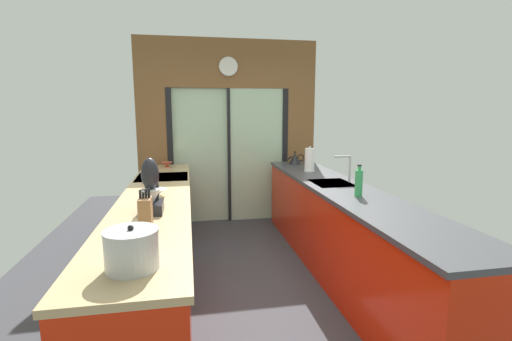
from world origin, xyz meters
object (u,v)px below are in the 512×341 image
(stock_pot, at_px, (132,249))
(paper_towel_roll, at_px, (310,160))
(mixing_bowl_near, at_px, (157,192))
(stand_mixer, at_px, (151,192))
(mixing_bowl_far, at_px, (167,164))
(knife_block, at_px, (146,213))
(soap_bottle, at_px, (359,183))
(kettle, at_px, (295,158))
(oven_range, at_px, (164,215))

(stock_pot, height_order, paper_towel_roll, paper_towel_roll)
(mixing_bowl_near, bearing_deg, stock_pot, -90.00)
(mixing_bowl_near, height_order, stand_mixer, stand_mixer)
(mixing_bowl_near, height_order, mixing_bowl_far, mixing_bowl_far)
(stand_mixer, bearing_deg, paper_towel_roll, 41.01)
(knife_block, xyz_separation_m, soap_bottle, (1.78, 0.60, 0.02))
(stand_mixer, xyz_separation_m, kettle, (1.78, 2.19, -0.08))
(paper_towel_roll, bearing_deg, oven_range, -178.93)
(knife_block, bearing_deg, oven_range, 90.55)
(stock_pot, height_order, soap_bottle, soap_bottle)
(knife_block, height_order, stand_mixer, stand_mixer)
(mixing_bowl_near, height_order, kettle, kettle)
(oven_range, relative_size, mixing_bowl_far, 6.16)
(mixing_bowl_far, distance_m, stand_mixer, 2.22)
(oven_range, xyz_separation_m, mixing_bowl_near, (0.02, -0.99, 0.50))
(stock_pot, bearing_deg, soap_bottle, 34.14)
(mixing_bowl_near, relative_size, knife_block, 0.65)
(stand_mixer, relative_size, soap_bottle, 1.46)
(stock_pot, bearing_deg, oven_range, 90.42)
(stand_mixer, height_order, paper_towel_roll, stand_mixer)
(oven_range, xyz_separation_m, soap_bottle, (1.80, -1.32, 0.59))
(mixing_bowl_far, bearing_deg, kettle, -1.07)
(mixing_bowl_near, bearing_deg, knife_block, -90.00)
(oven_range, height_order, knife_block, knife_block)
(stand_mixer, distance_m, soap_bottle, 1.79)
(mixing_bowl_far, relative_size, paper_towel_roll, 0.47)
(oven_range, bearing_deg, knife_block, -89.45)
(mixing_bowl_far, xyz_separation_m, paper_towel_roll, (1.78, -0.67, 0.11))
(stock_pot, height_order, kettle, stock_pot)
(mixing_bowl_far, distance_m, paper_towel_roll, 1.91)
(oven_range, xyz_separation_m, stand_mixer, (0.02, -1.51, 0.63))
(oven_range, xyz_separation_m, mixing_bowl_far, (0.02, 0.71, 0.50))
(oven_range, distance_m, stock_pot, 2.59)
(mixing_bowl_near, distance_m, mixing_bowl_far, 1.69)
(stand_mixer, bearing_deg, knife_block, -89.99)
(mixing_bowl_far, xyz_separation_m, stand_mixer, (0.00, -2.22, 0.12))
(oven_range, relative_size, knife_block, 3.40)
(mixing_bowl_near, distance_m, knife_block, 0.93)
(mixing_bowl_far, height_order, stand_mixer, stand_mixer)
(kettle, bearing_deg, stand_mixer, -129.16)
(oven_range, relative_size, stand_mixer, 2.19)
(mixing_bowl_far, relative_size, stock_pot, 0.56)
(oven_range, distance_m, soap_bottle, 2.31)
(kettle, bearing_deg, mixing_bowl_far, 178.93)
(stand_mixer, bearing_deg, mixing_bowl_near, 90.00)
(oven_range, bearing_deg, soap_bottle, -36.19)
(soap_bottle, bearing_deg, stock_pot, -145.86)
(stand_mixer, distance_m, kettle, 2.82)
(oven_range, distance_m, mixing_bowl_far, 0.87)
(knife_block, distance_m, stock_pot, 0.61)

